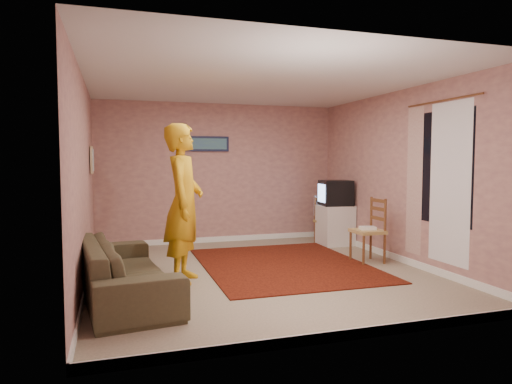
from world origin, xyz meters
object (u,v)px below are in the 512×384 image
object	(u,v)px
chair_a	(327,215)
chair_b	(368,223)
person	(184,203)
tv_cabinet	(335,225)
sofa	(125,269)
crt_tv	(335,193)

from	to	relation	value
chair_a	chair_b	bearing A→B (deg)	-104.86
chair_b	person	size ratio (longest dim) A/B	0.26
tv_cabinet	sofa	distance (m)	4.36
sofa	chair_a	bearing A→B (deg)	-64.12
person	chair_a	bearing A→B (deg)	-38.19
tv_cabinet	sofa	xyz separation A→B (m)	(-3.75, -2.22, -0.04)
tv_cabinet	person	bearing A→B (deg)	-150.45
chair_a	crt_tv	bearing A→B (deg)	-75.66
tv_cabinet	crt_tv	bearing A→B (deg)	172.91
chair_b	crt_tv	bearing A→B (deg)	171.63
crt_tv	tv_cabinet	bearing A→B (deg)	-0.00
crt_tv	chair_b	bearing A→B (deg)	-90.45
chair_b	person	xyz separation A→B (m)	(-2.82, -0.28, 0.41)
crt_tv	chair_a	size ratio (longest dim) A/B	1.26
sofa	person	bearing A→B (deg)	-62.51
tv_cabinet	chair_a	world-z (taller)	chair_a
crt_tv	chair_a	world-z (taller)	crt_tv
chair_a	chair_b	size ratio (longest dim) A/B	0.88
chair_b	person	world-z (taller)	person
crt_tv	sofa	world-z (taller)	crt_tv
tv_cabinet	person	xyz separation A→B (m)	(-3.01, -1.71, 0.64)
tv_cabinet	chair_a	xyz separation A→B (m)	(-0.08, 0.16, 0.16)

